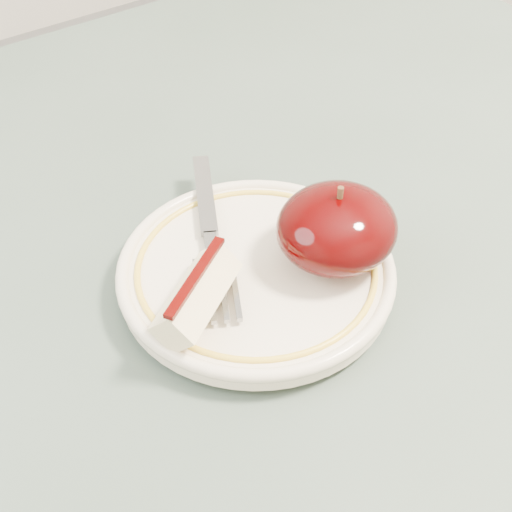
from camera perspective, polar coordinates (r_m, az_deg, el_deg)
table at (r=0.55m, az=4.71°, el=-8.24°), size 0.90×0.90×0.75m
plate at (r=0.47m, az=-0.00°, el=-1.23°), size 0.19×0.19×0.02m
apple_half at (r=0.46m, az=6.48°, el=2.26°), size 0.08×0.08×0.06m
apple_wedge at (r=0.43m, az=-4.74°, el=-3.14°), size 0.08×0.06×0.03m
fork at (r=0.49m, az=-3.70°, el=1.68°), size 0.10×0.16×0.00m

